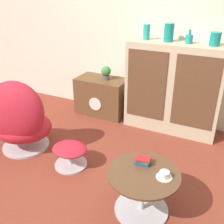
{
  "coord_description": "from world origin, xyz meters",
  "views": [
    {
      "loc": [
        1.31,
        -1.69,
        1.78
      ],
      "look_at": [
        0.21,
        0.55,
        0.55
      ],
      "focal_mm": 42.0,
      "sensor_mm": 36.0,
      "label": 1
    }
  ],
  "objects_px": {
    "vase_inner_right": "(189,39)",
    "vase_rightmost": "(215,39)",
    "sideboard": "(173,88)",
    "potted_plant": "(106,72)",
    "egg_chair": "(19,120)",
    "ottoman": "(70,152)",
    "book_stack": "(143,161)",
    "vase_inner_left": "(169,33)",
    "tv_console": "(102,96)",
    "teacup": "(164,175)",
    "vase_leftmost": "(146,32)",
    "coffee_table": "(143,189)"
  },
  "relations": [
    {
      "from": "vase_inner_left",
      "to": "vase_rightmost",
      "type": "relative_size",
      "value": 1.42
    },
    {
      "from": "vase_rightmost",
      "to": "book_stack",
      "type": "height_order",
      "value": "vase_rightmost"
    },
    {
      "from": "ottoman",
      "to": "vase_inner_right",
      "type": "bearing_deg",
      "value": 56.32
    },
    {
      "from": "egg_chair",
      "to": "tv_console",
      "type": "bearing_deg",
      "value": 73.44
    },
    {
      "from": "sideboard",
      "to": "ottoman",
      "type": "xyz_separation_m",
      "value": [
        -0.74,
        -1.29,
        -0.41
      ]
    },
    {
      "from": "vase_leftmost",
      "to": "potted_plant",
      "type": "xyz_separation_m",
      "value": [
        -0.56,
        -0.0,
        -0.59
      ]
    },
    {
      "from": "tv_console",
      "to": "vase_inner_right",
      "type": "relative_size",
      "value": 4.62
    },
    {
      "from": "egg_chair",
      "to": "vase_inner_right",
      "type": "height_order",
      "value": "vase_inner_right"
    },
    {
      "from": "vase_leftmost",
      "to": "potted_plant",
      "type": "relative_size",
      "value": 0.95
    },
    {
      "from": "potted_plant",
      "to": "vase_leftmost",
      "type": "bearing_deg",
      "value": 0.24
    },
    {
      "from": "ottoman",
      "to": "potted_plant",
      "type": "relative_size",
      "value": 1.98
    },
    {
      "from": "ottoman",
      "to": "book_stack",
      "type": "xyz_separation_m",
      "value": [
        0.86,
        -0.15,
        0.27
      ]
    },
    {
      "from": "egg_chair",
      "to": "ottoman",
      "type": "distance_m",
      "value": 0.71
    },
    {
      "from": "tv_console",
      "to": "teacup",
      "type": "height_order",
      "value": "tv_console"
    },
    {
      "from": "vase_inner_right",
      "to": "teacup",
      "type": "distance_m",
      "value": 1.73
    },
    {
      "from": "potted_plant",
      "to": "teacup",
      "type": "bearing_deg",
      "value": -49.8
    },
    {
      "from": "coffee_table",
      "to": "vase_inner_left",
      "type": "distance_m",
      "value": 1.88
    },
    {
      "from": "sideboard",
      "to": "potted_plant",
      "type": "bearing_deg",
      "value": 179.91
    },
    {
      "from": "ottoman",
      "to": "vase_inner_left",
      "type": "height_order",
      "value": "vase_inner_left"
    },
    {
      "from": "ottoman",
      "to": "potted_plant",
      "type": "xyz_separation_m",
      "value": [
        -0.22,
        1.29,
        0.48
      ]
    },
    {
      "from": "coffee_table",
      "to": "book_stack",
      "type": "xyz_separation_m",
      "value": [
        -0.05,
        0.11,
        0.2
      ]
    },
    {
      "from": "coffee_table",
      "to": "vase_leftmost",
      "type": "xyz_separation_m",
      "value": [
        -0.57,
        1.55,
        1.0
      ]
    },
    {
      "from": "sideboard",
      "to": "book_stack",
      "type": "distance_m",
      "value": 1.45
    },
    {
      "from": "vase_leftmost",
      "to": "vase_rightmost",
      "type": "xyz_separation_m",
      "value": [
        0.81,
        0.0,
        -0.02
      ]
    },
    {
      "from": "vase_rightmost",
      "to": "sideboard",
      "type": "bearing_deg",
      "value": -179.45
    },
    {
      "from": "vase_inner_left",
      "to": "teacup",
      "type": "distance_m",
      "value": 1.8
    },
    {
      "from": "tv_console",
      "to": "vase_rightmost",
      "type": "xyz_separation_m",
      "value": [
        1.44,
        0.0,
        0.95
      ]
    },
    {
      "from": "potted_plant",
      "to": "vase_rightmost",
      "type": "bearing_deg",
      "value": 0.1
    },
    {
      "from": "vase_leftmost",
      "to": "vase_inner_left",
      "type": "xyz_separation_m",
      "value": [
        0.28,
        0.0,
        0.01
      ]
    },
    {
      "from": "coffee_table",
      "to": "vase_leftmost",
      "type": "bearing_deg",
      "value": 110.13
    },
    {
      "from": "tv_console",
      "to": "vase_inner_right",
      "type": "xyz_separation_m",
      "value": [
        1.16,
        0.0,
        0.93
      ]
    },
    {
      "from": "coffee_table",
      "to": "vase_leftmost",
      "type": "distance_m",
      "value": 1.93
    },
    {
      "from": "vase_inner_left",
      "to": "teacup",
      "type": "xyz_separation_m",
      "value": [
        0.45,
        -1.54,
        -0.83
      ]
    },
    {
      "from": "vase_inner_right",
      "to": "teacup",
      "type": "relative_size",
      "value": 1.23
    },
    {
      "from": "potted_plant",
      "to": "book_stack",
      "type": "height_order",
      "value": "potted_plant"
    },
    {
      "from": "egg_chair",
      "to": "vase_inner_left",
      "type": "xyz_separation_m",
      "value": [
        1.3,
        1.28,
        0.87
      ]
    },
    {
      "from": "tv_console",
      "to": "coffee_table",
      "type": "xyz_separation_m",
      "value": [
        1.21,
        -1.55,
        -0.03
      ]
    },
    {
      "from": "vase_rightmost",
      "to": "teacup",
      "type": "distance_m",
      "value": 1.73
    },
    {
      "from": "vase_leftmost",
      "to": "book_stack",
      "type": "relative_size",
      "value": 1.38
    },
    {
      "from": "coffee_table",
      "to": "teacup",
      "type": "distance_m",
      "value": 0.25
    },
    {
      "from": "vase_inner_right",
      "to": "egg_chair",
      "type": "bearing_deg",
      "value": -140.22
    },
    {
      "from": "ottoman",
      "to": "teacup",
      "type": "distance_m",
      "value": 1.13
    },
    {
      "from": "tv_console",
      "to": "vase_leftmost",
      "type": "distance_m",
      "value": 1.16
    },
    {
      "from": "vase_inner_right",
      "to": "vase_rightmost",
      "type": "distance_m",
      "value": 0.28
    },
    {
      "from": "potted_plant",
      "to": "vase_inner_right",
      "type": "bearing_deg",
      "value": 0.12
    },
    {
      "from": "vase_inner_left",
      "to": "vase_rightmost",
      "type": "distance_m",
      "value": 0.53
    },
    {
      "from": "vase_leftmost",
      "to": "vase_rightmost",
      "type": "bearing_deg",
      "value": 0.0
    },
    {
      "from": "vase_inner_left",
      "to": "book_stack",
      "type": "xyz_separation_m",
      "value": [
        0.24,
        -1.44,
        -0.82
      ]
    },
    {
      "from": "vase_leftmost",
      "to": "vase_inner_left",
      "type": "distance_m",
      "value": 0.28
    },
    {
      "from": "egg_chair",
      "to": "teacup",
      "type": "distance_m",
      "value": 1.77
    }
  ]
}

